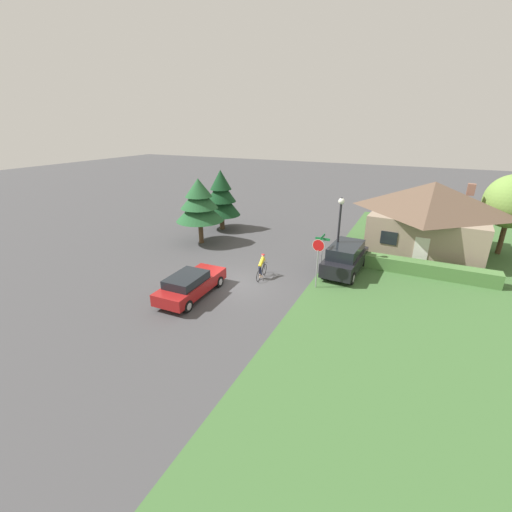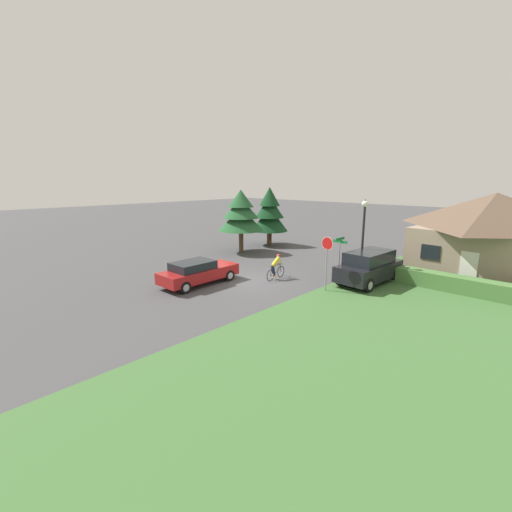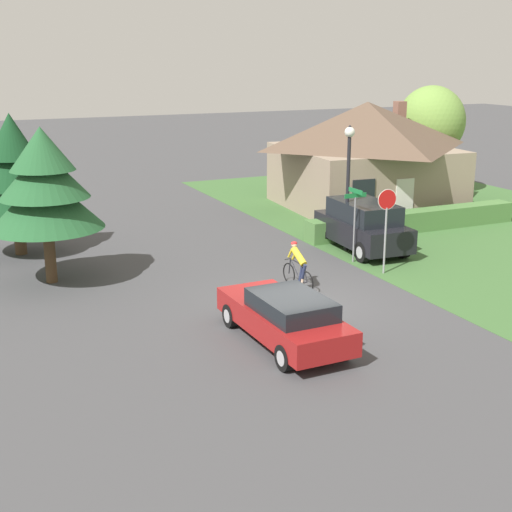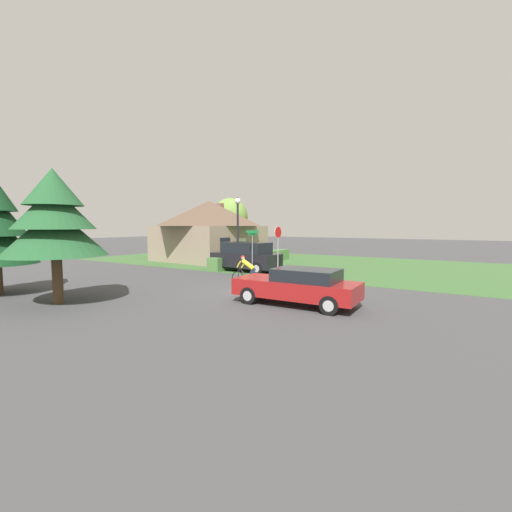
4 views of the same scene
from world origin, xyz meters
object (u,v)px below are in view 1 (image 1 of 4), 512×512
Objects in this scene: cyclist at (262,267)px; street_lamp at (340,222)px; conifer_tall_near at (199,203)px; deciduous_tree_right at (512,202)px; conifer_tall_far at (221,196)px; street_name_sign at (322,248)px; stop_sign at (318,254)px; sedan_left_lane at (191,285)px; cottage_house at (430,216)px; parked_suv_right at (345,258)px.

street_lamp is at bearing -54.17° from cyclist.
deciduous_tree_right is (21.23, 7.51, 0.63)m from conifer_tall_near.
conifer_tall_far reaches higher than conifer_tall_near.
deciduous_tree_right is (10.78, 9.68, 2.01)m from street_name_sign.
stop_sign is 0.61× the size of street_lamp.
conifer_tall_far is at bearing 22.09° from sedan_left_lane.
deciduous_tree_right is (5.00, 1.46, 1.22)m from cottage_house.
deciduous_tree_right reaches higher than conifer_tall_far.
conifer_tall_far is at bearing 38.84° from cyclist.
sedan_left_lane is 1.59× the size of stop_sign.
parked_suv_right is 0.90× the size of conifer_tall_near.
sedan_left_lane is 9.57m from conifer_tall_near.
sedan_left_lane is at bearing -131.07° from street_lamp.
sedan_left_lane is 9.92m from parked_suv_right.
parked_suv_right is at bearing -45.90° from sedan_left_lane.
deciduous_tree_right is at bearing 19.49° from conifer_tall_near.
street_lamp is at bearing 73.63° from parked_suv_right.
cottage_house reaches higher than street_name_sign.
conifer_tall_far is at bearing 71.14° from parked_suv_right.
cottage_house reaches higher than sedan_left_lane.
stop_sign is at bearing -115.61° from cottage_house.
cottage_house is 1.85× the size of parked_suv_right.
conifer_tall_far reaches higher than cyclist.
conifer_tall_far is at bearing 150.36° from street_name_sign.
street_name_sign reaches higher than parked_suv_right.
parked_suv_right is 11.93m from conifer_tall_near.
sedan_left_lane is at bearing 38.97° from stop_sign.
street_lamp is (0.41, 3.17, 1.17)m from stop_sign.
conifer_tall_far reaches higher than stop_sign.
cyclist is 5.44m from parked_suv_right.
cyclist is (2.49, 3.96, 0.01)m from sedan_left_lane.
cottage_house is 1.79× the size of street_lamp.
parked_suv_right reaches higher than cyclist.
street_name_sign is at bearing -65.76° from cyclist.
cyclist is 0.34× the size of conifer_tall_far.
parked_suv_right is 13.05m from deciduous_tree_right.
cyclist is 0.38× the size of parked_suv_right.
sedan_left_lane is (-11.52, -13.99, -1.95)m from cottage_house.
cyclist is 3.71m from stop_sign.
conifer_tall_near is at bearing -155.69° from cottage_house.
stop_sign is at bearing -97.32° from street_lamp.
conifer_tall_near is at bearing 168.29° from street_name_sign.
conifer_tall_near reaches higher than street_name_sign.
stop_sign is 1.68m from street_name_sign.
cyclist is at bearing -139.24° from street_lamp.
cottage_house is at bearing -30.16° from parked_suv_right.
conifer_tall_far is (-12.16, 4.93, 2.06)m from parked_suv_right.
conifer_tall_far reaches higher than cottage_house.
parked_suv_right is (6.96, 7.07, 0.25)m from sedan_left_lane.
stop_sign is (-1.02, -2.95, 1.12)m from parked_suv_right.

